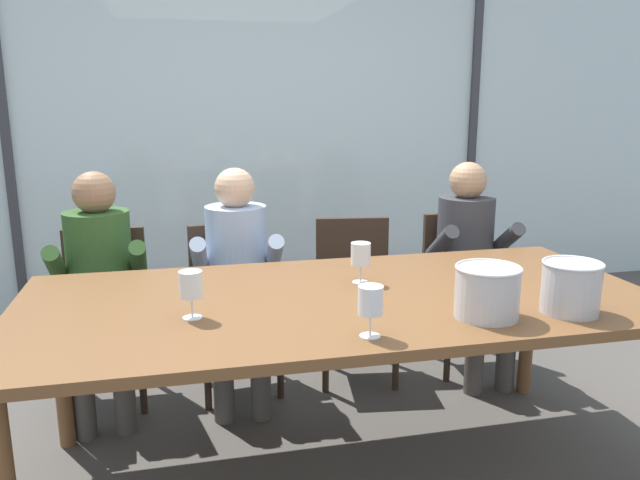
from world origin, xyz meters
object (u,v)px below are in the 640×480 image
(ice_bucket_secondary, at_px, (487,291))
(wine_glass_center_pour, at_px, (191,285))
(dining_table, at_px, (340,311))
(ice_bucket_primary, at_px, (571,286))
(chair_right_of_center, at_px, (462,277))
(chair_center, at_px, (354,285))
(chair_near_curtain, at_px, (105,301))
(chair_left_of_center, at_px, (232,293))
(wine_glass_near_bucket, at_px, (371,303))
(person_pale_blue_shirt, at_px, (237,268))
(person_charcoal_jacket, at_px, (470,254))
(wine_glass_by_left_taster, at_px, (361,255))
(person_olive_shirt, at_px, (100,276))

(ice_bucket_secondary, distance_m, wine_glass_center_pour, 1.05)
(dining_table, bearing_deg, ice_bucket_primary, -25.85)
(chair_right_of_center, xyz_separation_m, wine_glass_center_pour, (-1.58, -1.09, 0.39))
(chair_right_of_center, distance_m, wine_glass_center_pour, 1.96)
(chair_center, relative_size, chair_right_of_center, 1.00)
(chair_near_curtain, distance_m, wine_glass_center_pour, 1.25)
(chair_right_of_center, bearing_deg, wine_glass_center_pour, -143.06)
(chair_left_of_center, height_order, wine_glass_near_bucket, wine_glass_near_bucket)
(chair_left_of_center, xyz_separation_m, chair_right_of_center, (1.35, -0.00, 0.00))
(chair_right_of_center, height_order, ice_bucket_secondary, ice_bucket_secondary)
(person_pale_blue_shirt, relative_size, wine_glass_near_bucket, 6.88)
(chair_center, bearing_deg, chair_right_of_center, 7.79)
(chair_right_of_center, relative_size, person_pale_blue_shirt, 0.73)
(person_pale_blue_shirt, relative_size, person_charcoal_jacket, 1.00)
(wine_glass_center_pour, bearing_deg, chair_right_of_center, 34.55)
(chair_near_curtain, bearing_deg, chair_left_of_center, 0.22)
(person_charcoal_jacket, bearing_deg, ice_bucket_primary, -97.77)
(dining_table, distance_m, chair_left_of_center, 1.05)
(person_pale_blue_shirt, bearing_deg, ice_bucket_primary, -44.02)
(person_pale_blue_shirt, xyz_separation_m, wine_glass_by_left_taster, (0.46, -0.69, 0.22))
(chair_near_curtain, xyz_separation_m, chair_center, (1.35, -0.02, 0.00))
(person_charcoal_jacket, bearing_deg, chair_near_curtain, 178.37)
(person_pale_blue_shirt, xyz_separation_m, ice_bucket_primary, (1.10, -1.22, 0.19))
(dining_table, height_order, wine_glass_near_bucket, wine_glass_near_bucket)
(wine_glass_near_bucket, relative_size, wine_glass_center_pour, 1.00)
(chair_right_of_center, relative_size, wine_glass_center_pour, 5.04)
(dining_table, distance_m, person_pale_blue_shirt, 0.91)
(chair_center, bearing_deg, ice_bucket_secondary, -77.23)
(chair_near_curtain, bearing_deg, wine_glass_center_pour, -67.14)
(chair_center, bearing_deg, dining_table, -101.41)
(chair_center, xyz_separation_m, person_charcoal_jacket, (0.64, -0.12, 0.17))
(person_pale_blue_shirt, bearing_deg, chair_right_of_center, 9.07)
(person_pale_blue_shirt, bearing_deg, wine_glass_by_left_taster, -52.48)
(chair_right_of_center, xyz_separation_m, wine_glass_by_left_taster, (-0.87, -0.81, 0.39))
(wine_glass_center_pour, bearing_deg, chair_left_of_center, 78.15)
(wine_glass_by_left_taster, bearing_deg, person_olive_shirt, 148.68)
(person_pale_blue_shirt, height_order, wine_glass_by_left_taster, person_pale_blue_shirt)
(chair_center, relative_size, wine_glass_center_pour, 5.04)
(wine_glass_near_bucket, bearing_deg, person_charcoal_jacket, 52.11)
(wine_glass_by_left_taster, bearing_deg, person_pale_blue_shirt, 123.41)
(chair_center, distance_m, ice_bucket_primary, 1.46)
(dining_table, bearing_deg, chair_center, 70.50)
(wine_glass_near_bucket, bearing_deg, wine_glass_center_pour, 151.23)
(wine_glass_near_bucket, bearing_deg, ice_bucket_secondary, 10.81)
(person_pale_blue_shirt, height_order, ice_bucket_primary, person_pale_blue_shirt)
(wine_glass_near_bucket, bearing_deg, chair_near_curtain, 124.96)
(person_charcoal_jacket, distance_m, ice_bucket_secondary, 1.33)
(chair_right_of_center, xyz_separation_m, person_olive_shirt, (-2.01, -0.12, 0.17))
(chair_near_curtain, xyz_separation_m, chair_right_of_center, (2.01, -0.02, 0.00))
(person_pale_blue_shirt, distance_m, ice_bucket_primary, 1.65)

